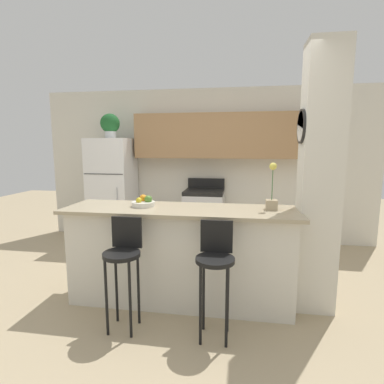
# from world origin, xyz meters

# --- Properties ---
(ground_plane) EXTENTS (14.00, 14.00, 0.00)m
(ground_plane) POSITION_xyz_m (0.00, 0.00, 0.00)
(ground_plane) COLOR tan
(wall_back) EXTENTS (5.60, 0.38, 2.55)m
(wall_back) POSITION_xyz_m (0.11, 2.12, 1.49)
(wall_back) COLOR silver
(wall_back) RESTS_ON ground_plane
(pillar_right) EXTENTS (0.38, 0.32, 2.55)m
(pillar_right) POSITION_xyz_m (1.33, 0.09, 1.28)
(pillar_right) COLOR silver
(pillar_right) RESTS_ON ground_plane
(counter_bar) EXTENTS (2.35, 0.67, 0.99)m
(counter_bar) POSITION_xyz_m (0.00, 0.00, 0.50)
(counter_bar) COLOR silver
(counter_bar) RESTS_ON ground_plane
(refrigerator) EXTENTS (0.68, 0.67, 1.73)m
(refrigerator) POSITION_xyz_m (-1.52, 1.81, 0.87)
(refrigerator) COLOR white
(refrigerator) RESTS_ON ground_plane
(stove_range) EXTENTS (0.62, 0.62, 1.07)m
(stove_range) POSITION_xyz_m (0.03, 1.85, 0.46)
(stove_range) COLOR silver
(stove_range) RESTS_ON ground_plane
(bar_stool_left) EXTENTS (0.32, 0.32, 0.99)m
(bar_stool_left) POSITION_xyz_m (-0.40, -0.53, 0.65)
(bar_stool_left) COLOR black
(bar_stool_left) RESTS_ON ground_plane
(bar_stool_right) EXTENTS (0.32, 0.32, 0.99)m
(bar_stool_right) POSITION_xyz_m (0.40, -0.53, 0.65)
(bar_stool_right) COLOR black
(bar_stool_right) RESTS_ON ground_plane
(potted_plant_on_fridge) EXTENTS (0.31, 0.31, 0.40)m
(potted_plant_on_fridge) POSITION_xyz_m (-1.52, 1.81, 1.96)
(potted_plant_on_fridge) COLOR silver
(potted_plant_on_fridge) RESTS_ON refrigerator
(orchid_vase) EXTENTS (0.11, 0.11, 0.46)m
(orchid_vase) POSITION_xyz_m (0.90, 0.07, 1.13)
(orchid_vase) COLOR tan
(orchid_vase) RESTS_ON counter_bar
(fruit_bowl) EXTENTS (0.24, 0.24, 0.12)m
(fruit_bowl) POSITION_xyz_m (-0.39, 0.03, 1.03)
(fruit_bowl) COLOR silver
(fruit_bowl) RESTS_ON counter_bar
(trash_bin) EXTENTS (0.28, 0.28, 0.38)m
(trash_bin) POSITION_xyz_m (-0.96, 1.59, 0.19)
(trash_bin) COLOR #59595B
(trash_bin) RESTS_ON ground_plane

